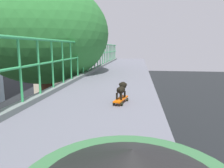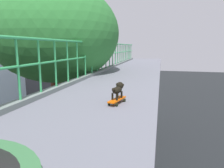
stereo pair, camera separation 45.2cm
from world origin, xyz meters
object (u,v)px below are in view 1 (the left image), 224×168
toy_skateboard (121,99)px  small_dog (122,89)px  car_silver_fifth (13,159)px  car_grey_sixth (3,130)px  city_bus (64,84)px

toy_skateboard → small_dog: bearing=77.7°
small_dog → car_silver_fifth: bearing=137.8°
car_grey_sixth → small_dog: (9.74, -9.55, 5.41)m
city_bus → car_grey_sixth: bearing=-89.1°
toy_skateboard → small_dog: size_ratio=1.39×
city_bus → small_dog: 25.26m
car_silver_fifth → toy_skateboard: (6.62, -6.05, 5.23)m
car_grey_sixth → small_dog: bearing=-44.4°
car_grey_sixth → toy_skateboard: size_ratio=7.17×
car_silver_fifth → small_dog: size_ratio=11.37×
car_silver_fifth → car_grey_sixth: 4.71m
car_silver_fifth → small_dog: 10.46m
car_silver_fifth → toy_skateboard: size_ratio=8.20×
car_silver_fifth → car_grey_sixth: (-3.11, 3.54, 0.02)m
toy_skateboard → small_dog: small_dog is taller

